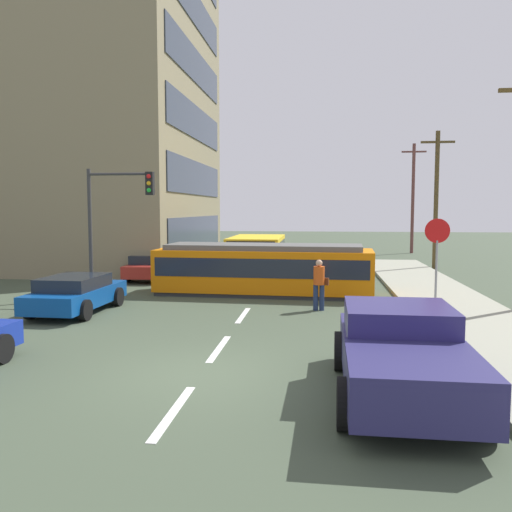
# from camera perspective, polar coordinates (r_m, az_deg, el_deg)

# --- Properties ---
(ground_plane) EXTENTS (120.00, 120.00, 0.00)m
(ground_plane) POSITION_cam_1_polar(r_m,az_deg,el_deg) (20.62, 0.19, -4.20)
(ground_plane) COLOR #3E4B38
(sidewalk_curb_right) EXTENTS (3.20, 36.00, 0.14)m
(sidewalk_curb_right) POSITION_cam_1_polar(r_m,az_deg,el_deg) (17.13, 21.89, -6.23)
(sidewalk_curb_right) COLOR gray
(sidewalk_curb_right) RESTS_ON ground
(lane_stripe_0) EXTENTS (0.16, 2.40, 0.01)m
(lane_stripe_0) POSITION_cam_1_polar(r_m,az_deg,el_deg) (9.16, -8.83, -16.15)
(lane_stripe_0) COLOR silver
(lane_stripe_0) RESTS_ON ground
(lane_stripe_1) EXTENTS (0.16, 2.40, 0.01)m
(lane_stripe_1) POSITION_cam_1_polar(r_m,az_deg,el_deg) (12.87, -3.97, -9.84)
(lane_stripe_1) COLOR silver
(lane_stripe_1) RESTS_ON ground
(lane_stripe_2) EXTENTS (0.16, 2.40, 0.01)m
(lane_stripe_2) POSITION_cam_1_polar(r_m,az_deg,el_deg) (16.71, -1.39, -6.37)
(lane_stripe_2) COLOR silver
(lane_stripe_2) RESTS_ON ground
(lane_stripe_3) EXTENTS (0.16, 2.40, 0.01)m
(lane_stripe_3) POSITION_cam_1_polar(r_m,az_deg,el_deg) (26.81, 1.74, -2.05)
(lane_stripe_3) COLOR silver
(lane_stripe_3) RESTS_ON ground
(lane_stripe_4) EXTENTS (0.16, 2.40, 0.01)m
(lane_stripe_4) POSITION_cam_1_polar(r_m,az_deg,el_deg) (32.76, 2.67, -0.77)
(lane_stripe_4) COLOR silver
(lane_stripe_4) RESTS_ON ground
(corner_building) EXTENTS (17.14, 14.68, 19.20)m
(corner_building) POSITION_cam_1_polar(r_m,az_deg,el_deg) (35.18, -20.60, 15.01)
(corner_building) COLOR #817657
(corner_building) RESTS_ON ground
(streetcar_tram) EXTENTS (8.44, 2.92, 1.95)m
(streetcar_tram) POSITION_cam_1_polar(r_m,az_deg,el_deg) (20.75, 0.87, -1.34)
(streetcar_tram) COLOR orange
(streetcar_tram) RESTS_ON ground
(city_bus) EXTENTS (2.56, 5.16, 1.93)m
(city_bus) POSITION_cam_1_polar(r_m,az_deg,el_deg) (26.87, 0.10, 0.31)
(city_bus) COLOR gold
(city_bus) RESTS_ON ground
(pedestrian_crossing) EXTENTS (0.51, 0.36, 1.67)m
(pedestrian_crossing) POSITION_cam_1_polar(r_m,az_deg,el_deg) (17.52, 6.78, -2.76)
(pedestrian_crossing) COLOR #1C294B
(pedestrian_crossing) RESTS_ON ground
(pickup_truck_parked) EXTENTS (2.34, 5.03, 1.55)m
(pickup_truck_parked) POSITION_cam_1_polar(r_m,az_deg,el_deg) (9.81, 15.30, -9.96)
(pickup_truck_parked) COLOR navy
(pickup_truck_parked) RESTS_ON ground
(parked_sedan_mid) EXTENTS (2.02, 4.15, 1.19)m
(parked_sedan_mid) POSITION_cam_1_polar(r_m,az_deg,el_deg) (18.05, -18.71, -3.79)
(parked_sedan_mid) COLOR navy
(parked_sedan_mid) RESTS_ON ground
(parked_sedan_far) EXTENTS (2.07, 4.48, 1.19)m
(parked_sedan_far) POSITION_cam_1_polar(r_m,az_deg,el_deg) (25.83, -10.88, -1.03)
(parked_sedan_far) COLOR maroon
(parked_sedan_far) RESTS_ON ground
(stop_sign) EXTENTS (0.76, 0.07, 2.88)m
(stop_sign) POSITION_cam_1_polar(r_m,az_deg,el_deg) (17.48, 18.80, 1.11)
(stop_sign) COLOR gray
(stop_sign) RESTS_ON sidewalk_curb_right
(traffic_light_mast) EXTENTS (2.54, 0.33, 4.79)m
(traffic_light_mast) POSITION_cam_1_polar(r_m,az_deg,el_deg) (20.35, -14.80, 4.99)
(traffic_light_mast) COLOR #333333
(traffic_light_mast) RESTS_ON ground
(utility_pole_mid) EXTENTS (1.80, 0.24, 7.56)m
(utility_pole_mid) POSITION_cam_1_polar(r_m,az_deg,el_deg) (31.08, 18.72, 5.96)
(utility_pole_mid) COLOR #4D3E22
(utility_pole_mid) RESTS_ON ground
(utility_pole_far) EXTENTS (1.80, 0.24, 8.19)m
(utility_pole_far) POSITION_cam_1_polar(r_m,az_deg,el_deg) (41.90, 16.44, 6.14)
(utility_pole_far) COLOR brown
(utility_pole_far) RESTS_ON ground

